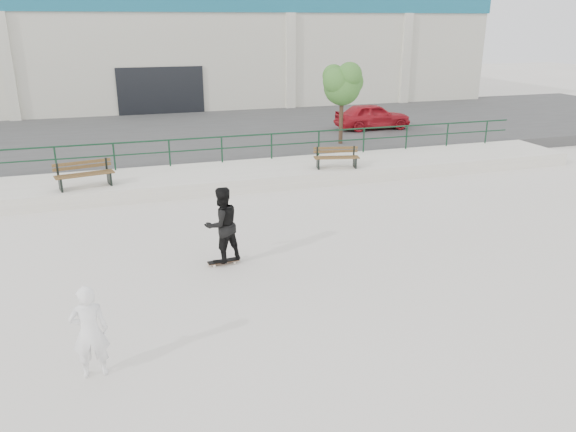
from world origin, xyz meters
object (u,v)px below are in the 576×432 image
object	(u,v)px
tree	(343,83)
standing_skater	(222,225)
bench_left	(84,175)
seated_skater	(90,332)
red_car	(373,116)
skateboard	(223,261)
bench_right	(336,158)

from	to	relation	value
tree	standing_skater	bearing A→B (deg)	-125.68
bench_left	standing_skater	size ratio (longest dim) A/B	1.03
seated_skater	bench_left	bearing A→B (deg)	-88.10
tree	red_car	size ratio (longest dim) A/B	0.94
bench_left	skateboard	world-z (taller)	bench_left
seated_skater	tree	bearing A→B (deg)	-126.13
bench_right	skateboard	distance (m)	8.51
tree	skateboard	xyz separation A→B (m)	(-7.47, -10.40, -3.11)
red_car	standing_skater	xyz separation A→B (m)	(-10.38, -13.26, -0.11)
bench_left	red_car	bearing A→B (deg)	14.49
red_car	standing_skater	world-z (taller)	standing_skater
skateboard	standing_skater	size ratio (longest dim) A/B	0.42
red_car	standing_skater	distance (m)	16.84
tree	standing_skater	distance (m)	12.98
standing_skater	seated_skater	bearing A→B (deg)	32.36
seated_skater	red_car	bearing A→B (deg)	-127.87
bench_right	tree	bearing A→B (deg)	77.05
bench_right	tree	world-z (taller)	tree
standing_skater	seated_skater	world-z (taller)	standing_skater
bench_left	standing_skater	distance (m)	7.24
bench_right	seated_skater	world-z (taller)	seated_skater
standing_skater	bench_left	bearing A→B (deg)	-82.68
skateboard	standing_skater	xyz separation A→B (m)	(0.00, 0.00, 0.96)
tree	bench_right	bearing A→B (deg)	-114.95
tree	seated_skater	world-z (taller)	tree
bench_left	skateboard	xyz separation A→B (m)	(3.33, -6.43, -0.85)
bench_right	standing_skater	distance (m)	8.47
bench_left	standing_skater	world-z (taller)	standing_skater
bench_right	standing_skater	bearing A→B (deg)	-119.29
bench_left	bench_right	xyz separation A→B (m)	(8.91, -0.07, -0.04)
standing_skater	seated_skater	xyz separation A→B (m)	(-3.00, -3.89, -0.20)
bench_right	tree	distance (m)	5.01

